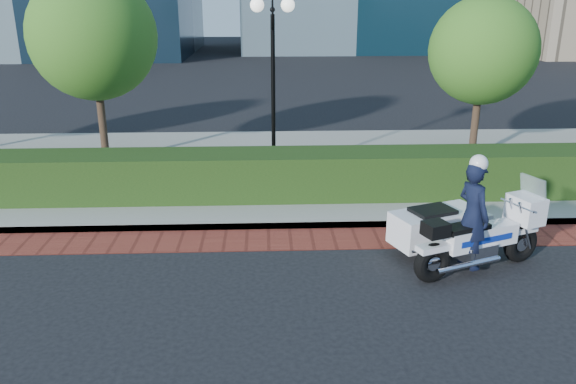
{
  "coord_description": "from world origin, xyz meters",
  "views": [
    {
      "loc": [
        0.8,
        -8.28,
        4.36
      ],
      "look_at": [
        1.2,
        1.39,
        1.0
      ],
      "focal_mm": 35.0,
      "sensor_mm": 36.0,
      "label": 1
    }
  ],
  "objects_px": {
    "tree_c": "(483,51)",
    "police_motorcycle": "(461,226)",
    "tree_b": "(93,36)",
    "lamppost": "(273,60)"
  },
  "relations": [
    {
      "from": "lamppost",
      "to": "police_motorcycle",
      "type": "bearing_deg",
      "value": -57.45
    },
    {
      "from": "tree_b",
      "to": "police_motorcycle",
      "type": "relative_size",
      "value": 1.88
    },
    {
      "from": "police_motorcycle",
      "to": "tree_b",
      "type": "bearing_deg",
      "value": 119.97
    },
    {
      "from": "tree_b",
      "to": "tree_c",
      "type": "bearing_deg",
      "value": -0.0
    },
    {
      "from": "lamppost",
      "to": "tree_b",
      "type": "relative_size",
      "value": 0.86
    },
    {
      "from": "tree_b",
      "to": "police_motorcycle",
      "type": "xyz_separation_m",
      "value": [
        7.58,
        -6.13,
        -2.73
      ]
    },
    {
      "from": "lamppost",
      "to": "tree_b",
      "type": "distance_m",
      "value": 4.71
    },
    {
      "from": "tree_c",
      "to": "police_motorcycle",
      "type": "relative_size",
      "value": 1.65
    },
    {
      "from": "tree_b",
      "to": "police_motorcycle",
      "type": "distance_m",
      "value": 10.13
    },
    {
      "from": "tree_c",
      "to": "police_motorcycle",
      "type": "bearing_deg",
      "value": -111.49
    }
  ]
}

